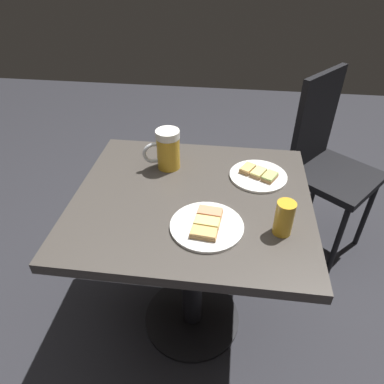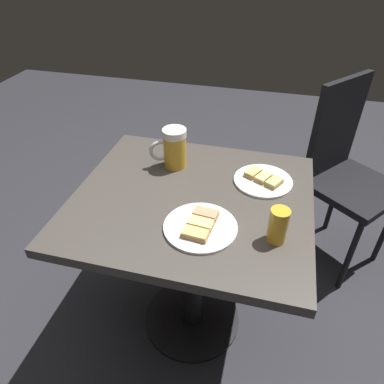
% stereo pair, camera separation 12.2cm
% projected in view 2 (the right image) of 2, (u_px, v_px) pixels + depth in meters
% --- Properties ---
extents(ground_plane, '(6.00, 6.00, 0.00)m').
position_uv_depth(ground_plane, '(192.00, 318.00, 1.67)').
color(ground_plane, '#28282D').
extents(cafe_table, '(0.83, 0.74, 0.73)m').
position_uv_depth(cafe_table, '(192.00, 228.00, 1.33)').
color(cafe_table, black).
rests_on(cafe_table, ground_plane).
extents(plate_near, '(0.23, 0.23, 0.03)m').
position_uv_depth(plate_near, '(200.00, 226.00, 1.10)').
color(plate_near, white).
rests_on(plate_near, cafe_table).
extents(plate_far, '(0.22, 0.22, 0.03)m').
position_uv_depth(plate_far, '(263.00, 180.00, 1.30)').
color(plate_far, white).
rests_on(plate_far, cafe_table).
extents(beer_mug, '(0.14, 0.09, 0.16)m').
position_uv_depth(beer_mug, '(174.00, 148.00, 1.35)').
color(beer_mug, gold).
rests_on(beer_mug, cafe_table).
extents(beer_glass_small, '(0.06, 0.06, 0.11)m').
position_uv_depth(beer_glass_small, '(278.00, 226.00, 1.03)').
color(beer_glass_small, gold).
rests_on(beer_glass_small, cafe_table).
extents(cafe_chair, '(0.53, 0.53, 0.96)m').
position_uv_depth(cafe_chair, '(345.00, 167.00, 1.72)').
color(cafe_chair, black).
rests_on(cafe_chair, ground_plane).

